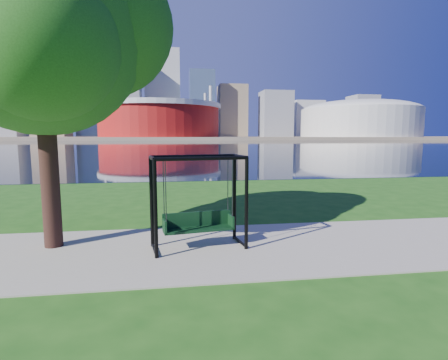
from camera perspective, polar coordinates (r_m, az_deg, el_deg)
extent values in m
plane|color=#1E5114|center=(8.92, -1.01, -10.17)|extent=(900.00, 900.00, 0.00)
cube|color=#9E937F|center=(8.44, -0.57, -11.08)|extent=(120.00, 4.00, 0.03)
cube|color=black|center=(110.48, -7.73, 5.77)|extent=(900.00, 180.00, 0.02)
cube|color=#937F60|center=(314.45, -8.11, 6.83)|extent=(900.00, 228.00, 2.00)
cylinder|color=maroon|center=(243.83, -10.48, 9.52)|extent=(80.00, 80.00, 22.00)
cylinder|color=silver|center=(244.42, -10.53, 11.74)|extent=(83.00, 83.00, 3.00)
cylinder|color=silver|center=(263.98, -3.07, 10.53)|extent=(2.00, 2.00, 32.00)
cylinder|color=silver|center=(266.20, -17.56, 10.18)|extent=(2.00, 2.00, 32.00)
cylinder|color=silver|center=(228.83, -19.10, 10.66)|extent=(2.00, 2.00, 32.00)
cylinder|color=silver|center=(226.24, -2.18, 11.09)|extent=(2.00, 2.00, 32.00)
cylinder|color=beige|center=(279.05, 21.20, 8.64)|extent=(84.00, 84.00, 20.00)
ellipsoid|color=beige|center=(279.49, 21.29, 10.49)|extent=(84.00, 84.00, 15.12)
cube|color=gray|center=(348.75, -32.35, 11.10)|extent=(28.00, 28.00, 62.00)
cube|color=#998466|center=(326.81, -26.64, 14.08)|extent=(26.00, 26.00, 88.00)
cube|color=slate|center=(343.70, -20.42, 14.60)|extent=(30.00, 24.00, 95.00)
cube|color=gray|center=(317.82, -15.66, 13.33)|extent=(24.00, 24.00, 72.00)
cube|color=silver|center=(345.81, -9.95, 13.63)|extent=(32.00, 28.00, 80.00)
cube|color=slate|center=(320.76, -3.63, 12.26)|extent=(22.00, 22.00, 58.00)
cube|color=#998466|center=(338.93, 1.33, 11.15)|extent=(26.00, 26.00, 48.00)
cube|color=gray|center=(338.02, 8.43, 10.58)|extent=(28.00, 24.00, 42.00)
cube|color=silver|center=(374.47, 13.27, 9.67)|extent=(30.00, 26.00, 36.00)
cube|color=gray|center=(377.98, 21.58, 9.64)|extent=(24.00, 24.00, 40.00)
cube|color=#998466|center=(411.46, 25.40, 8.66)|extent=(26.00, 26.00, 32.00)
sphere|color=#998466|center=(336.42, -27.13, 22.11)|extent=(10.00, 10.00, 10.00)
cylinder|color=black|center=(7.63, -11.12, -4.86)|extent=(0.10, 0.10, 2.17)
cylinder|color=black|center=(8.11, 3.69, -4.03)|extent=(0.10, 0.10, 2.17)
cylinder|color=black|center=(8.46, -11.75, -3.69)|extent=(0.10, 0.10, 2.17)
cylinder|color=black|center=(8.89, 1.73, -3.01)|extent=(0.10, 0.10, 2.17)
cylinder|color=black|center=(7.66, -3.55, 3.53)|extent=(2.07, 0.41, 0.09)
cylinder|color=black|center=(8.48, -4.91, 3.87)|extent=(2.07, 0.41, 0.09)
cylinder|color=black|center=(7.90, -11.64, 3.50)|extent=(0.22, 0.85, 0.09)
cylinder|color=black|center=(8.30, -11.27, -11.11)|extent=(0.20, 0.85, 0.07)
cylinder|color=black|center=(8.37, 2.71, 3.84)|extent=(0.22, 0.85, 0.09)
cylinder|color=black|center=(8.74, 2.62, -10.02)|extent=(0.20, 0.85, 0.07)
cube|color=black|center=(8.35, -4.15, -8.03)|extent=(1.70, 0.68, 0.06)
cube|color=black|center=(8.47, -4.45, -6.36)|extent=(1.64, 0.31, 0.36)
cube|color=black|center=(8.18, -9.67, -7.48)|extent=(0.11, 0.43, 0.32)
cube|color=black|center=(8.52, 1.11, -6.77)|extent=(0.11, 0.43, 0.32)
cylinder|color=#3A3A40|center=(7.84, -9.49, -1.87)|extent=(0.03, 0.03, 1.37)
cylinder|color=#3A3A40|center=(8.19, 1.38, -1.38)|extent=(0.03, 0.03, 1.37)
cylinder|color=#3A3A40|center=(8.18, -9.82, -1.49)|extent=(0.03, 0.03, 1.37)
cylinder|color=#3A3A40|center=(8.52, 0.63, -1.04)|extent=(0.03, 0.03, 1.37)
cylinder|color=black|center=(9.14, -26.70, 2.86)|extent=(0.42, 0.42, 4.19)
sphere|color=#235418|center=(9.40, -27.75, 20.46)|extent=(4.57, 4.57, 4.57)
sphere|color=#235418|center=(9.74, -19.22, 22.69)|extent=(3.43, 3.43, 3.43)
sphere|color=#235418|center=(8.21, -27.44, 19.14)|extent=(3.04, 3.04, 3.04)
sphere|color=#235418|center=(10.82, -28.92, 22.68)|extent=(3.23, 3.23, 3.23)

